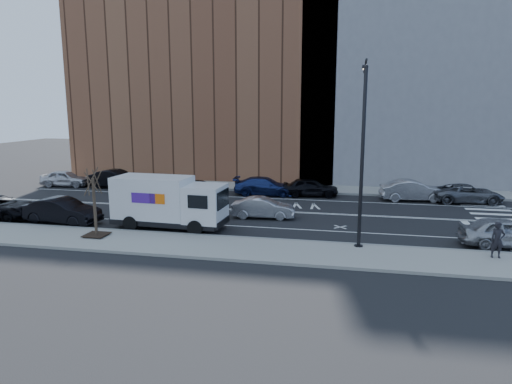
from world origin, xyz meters
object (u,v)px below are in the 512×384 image
at_px(far_parked_a, 65,178).
at_px(near_parked_front, 506,233).
at_px(pedestrian, 497,240).
at_px(fedex_van, 168,202).
at_px(driving_sedan, 263,208).
at_px(far_parked_b, 117,179).

xyz_separation_m(far_parked_a, near_parked_front, (32.90, -11.45, 0.03)).
distance_m(near_parked_front, pedestrian, 2.62).
distance_m(fedex_van, far_parked_a, 18.63).
distance_m(driving_sedan, near_parked_front, 13.79).
xyz_separation_m(fedex_van, far_parked_a, (-14.61, 11.53, -0.88)).
bearing_deg(far_parked_b, fedex_van, -134.62).
height_order(far_parked_a, far_parked_b, far_parked_b).
distance_m(far_parked_a, near_parked_front, 34.84).
height_order(fedex_van, pedestrian, fedex_van).
distance_m(far_parked_b, driving_sedan, 16.72).
height_order(fedex_van, far_parked_a, fedex_van).
xyz_separation_m(fedex_van, pedestrian, (17.21, -2.30, -0.60)).
relative_size(fedex_van, driving_sedan, 1.68).
bearing_deg(far_parked_a, pedestrian, -119.44).
bearing_deg(driving_sedan, near_parked_front, -109.27).
relative_size(far_parked_a, far_parked_b, 0.88).
bearing_deg(near_parked_front, far_parked_a, 67.28).
bearing_deg(far_parked_b, far_parked_a, 97.71).
distance_m(far_parked_a, driving_sedan, 21.11).
bearing_deg(near_parked_front, far_parked_b, 63.91).
height_order(fedex_van, driving_sedan, fedex_van).
height_order(near_parked_front, pedestrian, pedestrian).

